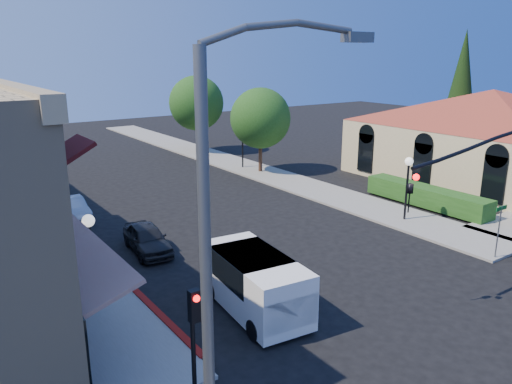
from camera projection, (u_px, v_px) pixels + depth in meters
ground at (432, 333)px, 16.38m from camera, size 120.00×120.00×0.00m
sidewalk_right at (226, 161)px, 42.49m from camera, size 3.50×50.00×0.12m
curb_red_strip at (139, 297)px, 18.85m from camera, size 0.25×10.00×0.06m
mission_building at (489, 126)px, 36.64m from camera, size 30.12×30.12×6.40m
hedge at (425, 207)px, 29.96m from camera, size 1.40×8.00×1.10m
conifer_far at (462, 83)px, 44.39m from camera, size 3.20×3.20×11.00m
street_tree_a at (260, 118)px, 37.47m from camera, size 4.56×4.56×6.48m
street_tree_b at (196, 103)px, 45.26m from camera, size 4.94×4.94×7.02m
signal_mast_arm at (502, 179)px, 19.71m from camera, size 8.01×0.39×6.00m
secondary_signal at (194, 326)px, 12.43m from camera, size 0.28×0.42×3.32m
cobra_streetlight at (225, 277)px, 8.32m from camera, size 3.60×0.25×9.31m
street_name_sign at (499, 224)px, 21.82m from camera, size 0.80×0.06×2.50m
lamppost_left_near at (90, 238)px, 17.23m from camera, size 0.44×0.44×3.57m
lamppost_left_far at (13, 166)px, 28.26m from camera, size 0.44×0.44×3.57m
lamppost_right_near at (408, 173)px, 26.67m from camera, size 0.44×0.44×3.57m
lamppost_right_far at (243, 134)px, 39.27m from camera, size 0.44×0.44×3.57m
white_van at (256, 281)px, 17.43m from camera, size 2.54×4.92×2.09m
parked_car_a at (147, 238)px, 22.99m from camera, size 1.94×3.97×1.30m
parked_car_b at (73, 208)px, 27.75m from camera, size 1.25×3.50×1.15m
parked_car_c at (47, 185)px, 32.47m from camera, size 2.00×4.25×1.20m
parked_car_d at (43, 182)px, 33.26m from camera, size 2.39×4.48×1.20m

